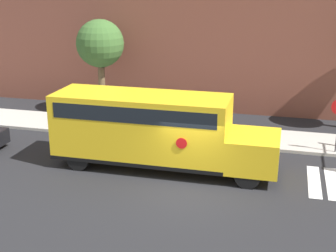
{
  "coord_description": "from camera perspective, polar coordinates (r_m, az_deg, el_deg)",
  "views": [
    {
      "loc": [
        3.4,
        -16.2,
        7.91
      ],
      "look_at": [
        -1.39,
        2.31,
        1.76
      ],
      "focal_mm": 50.0,
      "sensor_mm": 36.0,
      "label": 1
    }
  ],
  "objects": [
    {
      "name": "ground_plane",
      "position": [
        18.34,
        2.43,
        -7.72
      ],
      "size": [
        60.0,
        60.0,
        0.0
      ],
      "primitive_type": "plane",
      "color": "black"
    },
    {
      "name": "sidewalk_strip",
      "position": [
        24.25,
        5.68,
        -1.1
      ],
      "size": [
        44.0,
        3.0,
        0.15
      ],
      "color": "#B2ADA3",
      "rests_on": "ground"
    },
    {
      "name": "building_backdrop",
      "position": [
        29.44,
        8.13,
        14.46
      ],
      "size": [
        32.0,
        4.0,
        12.52
      ],
      "color": "brown",
      "rests_on": "ground"
    },
    {
      "name": "school_bus",
      "position": [
        19.75,
        -1.92,
        -0.17
      ],
      "size": [
        9.47,
        2.57,
        3.2
      ],
      "color": "yellow",
      "rests_on": "ground"
    },
    {
      "name": "tree_far_sidewalk",
      "position": [
        27.56,
        -8.28,
        9.81
      ],
      "size": [
        2.76,
        2.76,
        5.59
      ],
      "color": "brown",
      "rests_on": "ground"
    }
  ]
}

